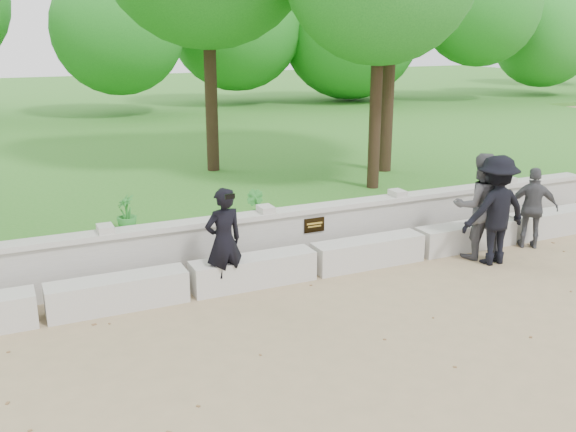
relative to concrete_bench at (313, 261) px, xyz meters
The scene contains 10 objects.
ground 1.91m from the concrete_bench, 90.00° to the right, with size 80.00×80.00×0.00m, color #9E8660.
lawn 12.10m from the concrete_bench, 90.00° to the left, with size 40.00×22.00×0.25m, color #2D741F.
concrete_bench is the anchor object (origin of this frame).
parapet_wall 0.74m from the concrete_bench, 89.99° to the left, with size 12.50×0.35×0.90m.
man_main 1.60m from the concrete_bench, behind, with size 0.63×0.57×1.58m.
visitor_left 2.96m from the concrete_bench, ahead, with size 1.04×0.92×1.78m.
visitor_mid 3.08m from the concrete_bench, 14.15° to the right, with size 1.18×0.70×1.79m.
visitor_right 4.12m from the concrete_bench, ahead, with size 0.89×0.77×1.43m.
shrub_b 2.05m from the concrete_bench, 93.96° to the left, with size 0.37×0.30×0.67m, color #2C812E.
shrub_d 3.58m from the concrete_bench, 130.87° to the left, with size 0.37×0.33×0.66m, color #2C812E.
Camera 1 is at (-4.28, -6.47, 3.70)m, focal length 40.00 mm.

